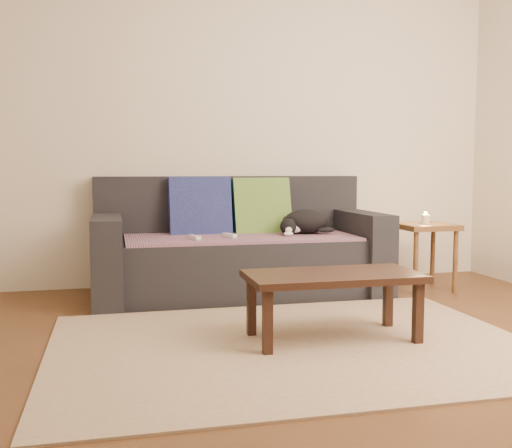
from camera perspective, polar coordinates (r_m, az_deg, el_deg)
The scene contains 13 objects.
ground at distance 3.06m, azimuth 4.43°, elevation -12.34°, with size 4.50×4.50×0.00m, color brown.
back_wall at distance 4.88m, azimuth -2.80°, elevation 9.64°, with size 4.50×0.04×2.60m, color beige.
sofa at distance 4.48m, azimuth -1.73°, elevation -2.66°, with size 2.10×0.94×0.87m.
throw_blanket at distance 4.38m, azimuth -1.49°, elevation -1.25°, with size 1.66×0.74×0.02m, color #452D55.
cushion_navy at distance 4.57m, azimuth -5.34°, elevation 1.51°, with size 0.47×0.12×0.47m, color #0F0F41.
cushion_green at distance 4.67m, azimuth 0.54°, elevation 1.61°, with size 0.45×0.11×0.45m, color #0A453D.
cat at distance 4.53m, azimuth 4.66°, elevation 0.19°, with size 0.43×0.31×0.18m.
wii_remote_a at distance 4.15m, azimuth -5.89°, elevation -1.29°, with size 0.15×0.04×0.03m, color white.
wii_remote_b at distance 4.25m, azimuth -2.53°, elevation -1.12°, with size 0.15×0.04×0.03m, color white.
side_table at distance 4.76m, azimuth 15.81°, elevation -1.05°, with size 0.41×0.41×0.51m.
candle at distance 4.75m, azimuth 15.85°, elevation 0.48°, with size 0.06×0.06×0.09m.
rug at distance 3.20m, azimuth 3.59°, elevation -11.46°, with size 2.50×1.80×0.01m, color tan.
coffee_table at distance 3.25m, azimuth 7.35°, elevation -5.45°, with size 0.93×0.46×0.37m.
Camera 1 is at (-0.90, -2.78, 0.92)m, focal length 42.00 mm.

